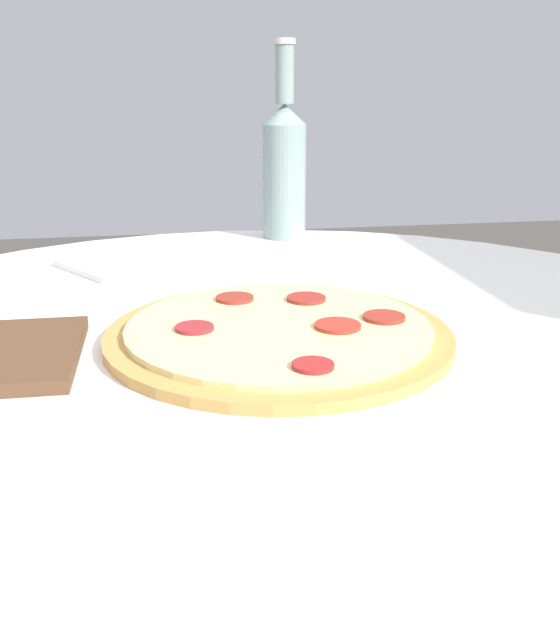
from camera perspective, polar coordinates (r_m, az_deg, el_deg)
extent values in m
cylinder|color=white|center=(0.65, 0.05, -3.01)|extent=(1.05, 1.05, 0.02)
cylinder|color=#C68E47|center=(0.65, 0.00, -1.25)|extent=(0.32, 0.32, 0.01)
cylinder|color=beige|center=(0.65, 0.00, -0.59)|extent=(0.28, 0.28, 0.01)
cylinder|color=#A93021|center=(0.64, 4.64, -0.45)|extent=(0.04, 0.04, 0.00)
cylinder|color=#A22322|center=(0.55, 2.65, -3.64)|extent=(0.03, 0.03, 0.00)
cylinder|color=maroon|center=(0.72, 2.11, 1.74)|extent=(0.04, 0.04, 0.00)
cylinder|color=maroon|center=(0.72, -3.64, 1.76)|extent=(0.04, 0.04, 0.00)
cylinder|color=maroon|center=(0.64, -6.86, -0.62)|extent=(0.03, 0.03, 0.00)
cylinder|color=maroon|center=(0.67, 8.32, 0.24)|extent=(0.04, 0.04, 0.00)
cylinder|color=gray|center=(1.08, 0.35, 10.98)|extent=(0.06, 0.06, 0.17)
cone|color=gray|center=(1.08, 0.36, 16.16)|extent=(0.06, 0.06, 0.03)
cylinder|color=gray|center=(1.07, 0.37, 19.06)|extent=(0.03, 0.03, 0.08)
cylinder|color=silver|center=(1.08, 0.37, 21.41)|extent=(0.03, 0.03, 0.01)
cube|color=white|center=(0.93, -14.03, 4.16)|extent=(0.14, 0.13, 0.01)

